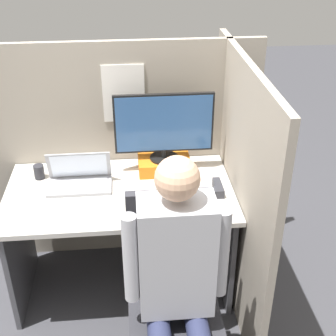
# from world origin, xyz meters

# --- Properties ---
(ground_plane) EXTENTS (12.00, 12.00, 0.00)m
(ground_plane) POSITION_xyz_m (0.00, 0.00, 0.00)
(ground_plane) COLOR #3D3D42
(cubicle_panel_back) EXTENTS (1.85, 0.05, 1.53)m
(cubicle_panel_back) POSITION_xyz_m (0.00, 0.79, 0.77)
(cubicle_panel_back) COLOR gray
(cubicle_panel_back) RESTS_ON ground
(cubicle_panel_right) EXTENTS (0.04, 1.42, 1.53)m
(cubicle_panel_right) POSITION_xyz_m (0.70, 0.31, 0.77)
(cubicle_panel_right) COLOR gray
(cubicle_panel_right) RESTS_ON ground
(desk) EXTENTS (1.35, 0.76, 0.75)m
(desk) POSITION_xyz_m (0.00, 0.38, 0.56)
(desk) COLOR beige
(desk) RESTS_ON ground
(paper_box) EXTENTS (0.33, 0.21, 0.08)m
(paper_box) POSITION_xyz_m (0.29, 0.60, 0.79)
(paper_box) COLOR orange
(paper_box) RESTS_ON desk
(monitor) EXTENTS (0.60, 0.18, 0.43)m
(monitor) POSITION_xyz_m (0.29, 0.60, 1.06)
(monitor) COLOR black
(monitor) RESTS_ON paper_box
(laptop) EXTENTS (0.38, 0.21, 0.21)m
(laptop) POSITION_xyz_m (-0.23, 0.46, 0.79)
(laptop) COLOR #99999E
(laptop) RESTS_ON desk
(mouse) EXTENTS (0.07, 0.04, 0.04)m
(mouse) POSITION_xyz_m (0.06, 0.34, 0.77)
(mouse) COLOR silver
(mouse) RESTS_ON desk
(stapler) EXTENTS (0.04, 0.16, 0.05)m
(stapler) POSITION_xyz_m (0.58, 0.32, 0.77)
(stapler) COLOR #2D2D33
(stapler) RESTS_ON desk
(carrot_toy) EXTENTS (0.04, 0.16, 0.04)m
(carrot_toy) POSITION_xyz_m (0.16, 0.11, 0.77)
(carrot_toy) COLOR orange
(carrot_toy) RESTS_ON desk
(office_chair) EXTENTS (0.52, 0.56, 1.04)m
(office_chair) POSITION_xyz_m (0.26, -0.25, 0.52)
(office_chair) COLOR #2D2D33
(office_chair) RESTS_ON ground
(person) EXTENTS (0.48, 0.43, 1.36)m
(person) POSITION_xyz_m (0.26, -0.41, 0.78)
(person) COLOR #282D4C
(person) RESTS_ON ground
(pen_cup) EXTENTS (0.06, 0.06, 0.09)m
(pen_cup) POSITION_xyz_m (-0.49, 0.57, 0.79)
(pen_cup) COLOR #28282D
(pen_cup) RESTS_ON desk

